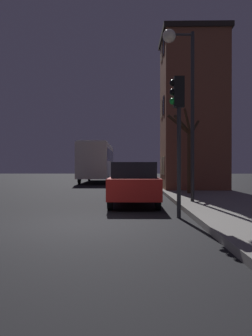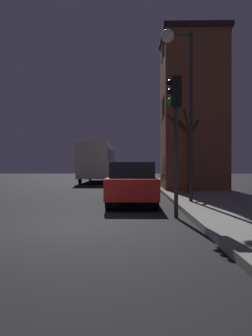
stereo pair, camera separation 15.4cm
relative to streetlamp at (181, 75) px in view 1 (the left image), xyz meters
The scene contains 9 objects.
ground_plane 7.36m from the streetlamp, 128.56° to the right, with size 120.00×120.00×0.00m, color black.
brick_building 7.67m from the streetlamp, 75.96° to the left, with size 3.90×3.83×9.42m.
streetlamp is the anchor object (origin of this frame).
traffic_light 3.69m from the streetlamp, 100.16° to the right, with size 0.43×0.24×4.14m.
bare_tree 4.79m from the streetlamp, 75.27° to the left, with size 1.81×2.39×4.01m.
bus 19.54m from the streetlamp, 105.46° to the left, with size 2.59×10.10×3.63m.
car_near_lane 4.55m from the streetlamp, behind, with size 1.84×4.55×1.67m.
car_mid_lane 8.77m from the streetlamp, 102.17° to the left, with size 1.84×3.84×1.48m.
car_far_lane 15.19m from the streetlamp, 97.57° to the left, with size 1.74×4.17×1.50m.
Camera 1 is at (1.43, -8.44, 1.51)m, focal length 35.00 mm.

